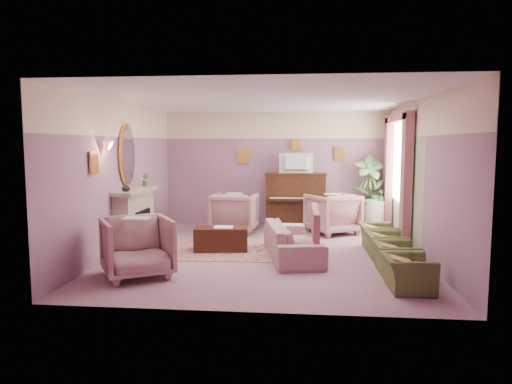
# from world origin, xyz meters

# --- Properties ---
(floor) EXTENTS (5.50, 6.00, 0.01)m
(floor) POSITION_xyz_m (0.00, 0.00, 0.00)
(floor) COLOR gray
(floor) RESTS_ON ground
(ceiling) EXTENTS (5.50, 6.00, 0.01)m
(ceiling) POSITION_xyz_m (0.00, 0.00, 2.80)
(ceiling) COLOR white
(ceiling) RESTS_ON wall_back
(wall_back) EXTENTS (5.50, 0.02, 2.80)m
(wall_back) POSITION_xyz_m (0.00, 3.00, 1.40)
(wall_back) COLOR slate
(wall_back) RESTS_ON floor
(wall_front) EXTENTS (5.50, 0.02, 2.80)m
(wall_front) POSITION_xyz_m (0.00, -3.00, 1.40)
(wall_front) COLOR slate
(wall_front) RESTS_ON floor
(wall_left) EXTENTS (0.02, 6.00, 2.80)m
(wall_left) POSITION_xyz_m (-2.75, 0.00, 1.40)
(wall_left) COLOR slate
(wall_left) RESTS_ON floor
(wall_right) EXTENTS (0.02, 6.00, 2.80)m
(wall_right) POSITION_xyz_m (2.75, 0.00, 1.40)
(wall_right) COLOR slate
(wall_right) RESTS_ON floor
(picture_rail_band) EXTENTS (5.50, 0.01, 0.65)m
(picture_rail_band) POSITION_xyz_m (0.00, 2.99, 2.47)
(picture_rail_band) COLOR beige
(picture_rail_band) RESTS_ON wall_back
(stripe_panel) EXTENTS (0.01, 3.00, 2.15)m
(stripe_panel) POSITION_xyz_m (2.73, 1.30, 1.07)
(stripe_panel) COLOR #9DA68C
(stripe_panel) RESTS_ON wall_right
(fireplace_surround) EXTENTS (0.30, 1.40, 1.10)m
(fireplace_surround) POSITION_xyz_m (-2.59, 0.20, 0.55)
(fireplace_surround) COLOR #A49684
(fireplace_surround) RESTS_ON floor
(fireplace_inset) EXTENTS (0.18, 0.72, 0.68)m
(fireplace_inset) POSITION_xyz_m (-2.49, 0.20, 0.40)
(fireplace_inset) COLOR black
(fireplace_inset) RESTS_ON floor
(fire_ember) EXTENTS (0.06, 0.54, 0.10)m
(fire_ember) POSITION_xyz_m (-2.45, 0.20, 0.22)
(fire_ember) COLOR #FF6708
(fire_ember) RESTS_ON floor
(mantel_shelf) EXTENTS (0.40, 1.55, 0.07)m
(mantel_shelf) POSITION_xyz_m (-2.56, 0.20, 1.12)
(mantel_shelf) COLOR #A49684
(mantel_shelf) RESTS_ON fireplace_surround
(hearth) EXTENTS (0.55, 1.50, 0.02)m
(hearth) POSITION_xyz_m (-2.39, 0.20, 0.01)
(hearth) COLOR #A49684
(hearth) RESTS_ON floor
(mirror_frame) EXTENTS (0.04, 0.72, 1.20)m
(mirror_frame) POSITION_xyz_m (-2.70, 0.20, 1.80)
(mirror_frame) COLOR gold
(mirror_frame) RESTS_ON wall_left
(mirror_glass) EXTENTS (0.01, 0.60, 1.06)m
(mirror_glass) POSITION_xyz_m (-2.67, 0.20, 1.80)
(mirror_glass) COLOR silver
(mirror_glass) RESTS_ON wall_left
(sconce_shade) EXTENTS (0.20, 0.20, 0.16)m
(sconce_shade) POSITION_xyz_m (-2.62, -0.85, 1.98)
(sconce_shade) COLOR #F69D8A
(sconce_shade) RESTS_ON wall_left
(piano) EXTENTS (1.40, 0.60, 1.30)m
(piano) POSITION_xyz_m (0.50, 2.68, 0.65)
(piano) COLOR #311A0E
(piano) RESTS_ON floor
(piano_keyshelf) EXTENTS (1.30, 0.12, 0.06)m
(piano_keyshelf) POSITION_xyz_m (0.50, 2.33, 0.72)
(piano_keyshelf) COLOR #311A0E
(piano_keyshelf) RESTS_ON piano
(piano_keys) EXTENTS (1.20, 0.08, 0.02)m
(piano_keys) POSITION_xyz_m (0.50, 2.33, 0.76)
(piano_keys) COLOR silver
(piano_keys) RESTS_ON piano
(piano_top) EXTENTS (1.45, 0.65, 0.04)m
(piano_top) POSITION_xyz_m (0.50, 2.68, 1.31)
(piano_top) COLOR #311A0E
(piano_top) RESTS_ON piano
(television) EXTENTS (0.80, 0.12, 0.48)m
(television) POSITION_xyz_m (0.50, 2.63, 1.60)
(television) COLOR black
(television) RESTS_ON piano
(print_back_left) EXTENTS (0.30, 0.03, 0.38)m
(print_back_left) POSITION_xyz_m (-0.80, 2.96, 1.72)
(print_back_left) COLOR gold
(print_back_left) RESTS_ON wall_back
(print_back_right) EXTENTS (0.26, 0.03, 0.34)m
(print_back_right) POSITION_xyz_m (1.55, 2.96, 1.78)
(print_back_right) COLOR gold
(print_back_right) RESTS_ON wall_back
(print_back_mid) EXTENTS (0.22, 0.03, 0.26)m
(print_back_mid) POSITION_xyz_m (0.50, 2.96, 2.00)
(print_back_mid) COLOR gold
(print_back_mid) RESTS_ON wall_back
(print_left_wall) EXTENTS (0.03, 0.28, 0.36)m
(print_left_wall) POSITION_xyz_m (-2.71, -1.20, 1.72)
(print_left_wall) COLOR gold
(print_left_wall) RESTS_ON wall_left
(window_blind) EXTENTS (0.03, 1.40, 1.80)m
(window_blind) POSITION_xyz_m (2.70, 1.55, 1.70)
(window_blind) COLOR beige
(window_blind) RESTS_ON wall_right
(curtain_left) EXTENTS (0.16, 0.34, 2.60)m
(curtain_left) POSITION_xyz_m (2.62, 0.63, 1.30)
(curtain_left) COLOR #99535B
(curtain_left) RESTS_ON floor
(curtain_right) EXTENTS (0.16, 0.34, 2.60)m
(curtain_right) POSITION_xyz_m (2.62, 2.47, 1.30)
(curtain_right) COLOR #99535B
(curtain_right) RESTS_ON floor
(pelmet) EXTENTS (0.16, 2.20, 0.16)m
(pelmet) POSITION_xyz_m (2.62, 1.55, 2.56)
(pelmet) COLOR #99535B
(pelmet) RESTS_ON wall_right
(mantel_plant) EXTENTS (0.16, 0.16, 0.28)m
(mantel_plant) POSITION_xyz_m (-2.55, 0.75, 1.29)
(mantel_plant) COLOR #518243
(mantel_plant) RESTS_ON mantel_shelf
(mantel_vase) EXTENTS (0.16, 0.16, 0.16)m
(mantel_vase) POSITION_xyz_m (-2.55, -0.30, 1.23)
(mantel_vase) COLOR beige
(mantel_vase) RESTS_ON mantel_shelf
(area_rug) EXTENTS (2.56, 1.89, 0.01)m
(area_rug) POSITION_xyz_m (-0.76, 0.18, 0.01)
(area_rug) COLOR #A16868
(area_rug) RESTS_ON floor
(coffee_table) EXTENTS (1.06, 0.63, 0.45)m
(coffee_table) POSITION_xyz_m (-0.88, 0.12, 0.23)
(coffee_table) COLOR black
(coffee_table) RESTS_ON floor
(table_paper) EXTENTS (0.35, 0.28, 0.01)m
(table_paper) POSITION_xyz_m (-0.83, 0.12, 0.46)
(table_paper) COLOR white
(table_paper) RESTS_ON coffee_table
(sofa) EXTENTS (0.68, 2.04, 0.83)m
(sofa) POSITION_xyz_m (0.48, -0.25, 0.41)
(sofa) COLOR #AD7C81
(sofa) RESTS_ON floor
(sofa_throw) EXTENTS (0.10, 1.55, 0.57)m
(sofa_throw) POSITION_xyz_m (0.88, -0.25, 0.60)
(sofa_throw) COLOR #99535B
(sofa_throw) RESTS_ON sofa
(floral_armchair_left) EXTENTS (0.97, 0.97, 1.01)m
(floral_armchair_left) POSITION_xyz_m (-0.88, 1.90, 0.51)
(floral_armchair_left) COLOR #AD7C81
(floral_armchair_left) RESTS_ON floor
(floral_armchair_right) EXTENTS (0.97, 0.97, 1.01)m
(floral_armchair_right) POSITION_xyz_m (1.34, 2.01, 0.51)
(floral_armchair_right) COLOR #AD7C81
(floral_armchair_right) RESTS_ON floor
(floral_armchair_front) EXTENTS (0.97, 0.97, 1.01)m
(floral_armchair_front) POSITION_xyz_m (-1.85, -1.68, 0.51)
(floral_armchair_front) COLOR #AD7C81
(floral_armchair_front) RESTS_ON floor
(olive_chair_a) EXTENTS (0.53, 0.75, 0.65)m
(olive_chair_a) POSITION_xyz_m (2.09, -1.95, 0.32)
(olive_chair_a) COLOR #4F5C2C
(olive_chair_a) RESTS_ON floor
(olive_chair_b) EXTENTS (0.53, 0.75, 0.65)m
(olive_chair_b) POSITION_xyz_m (2.09, -1.13, 0.32)
(olive_chair_b) COLOR #4F5C2C
(olive_chair_b) RESTS_ON floor
(olive_chair_c) EXTENTS (0.53, 0.75, 0.65)m
(olive_chair_c) POSITION_xyz_m (2.09, -0.31, 0.32)
(olive_chair_c) COLOR #4F5C2C
(olive_chair_c) RESTS_ON floor
(olive_chair_d) EXTENTS (0.53, 0.75, 0.65)m
(olive_chair_d) POSITION_xyz_m (2.09, 0.51, 0.32)
(olive_chair_d) COLOR #4F5C2C
(olive_chair_d) RESTS_ON floor
(side_table) EXTENTS (0.52, 0.52, 0.70)m
(side_table) POSITION_xyz_m (2.36, 2.54, 0.35)
(side_table) COLOR silver
(side_table) RESTS_ON floor
(side_plant_big) EXTENTS (0.30, 0.30, 0.34)m
(side_plant_big) POSITION_xyz_m (2.36, 2.54, 0.87)
(side_plant_big) COLOR #518243
(side_plant_big) RESTS_ON side_table
(side_plant_small) EXTENTS (0.16, 0.16, 0.28)m
(side_plant_small) POSITION_xyz_m (2.48, 2.44, 0.84)
(side_plant_small) COLOR #518243
(side_plant_small) RESTS_ON side_table
(palm_pot) EXTENTS (0.34, 0.34, 0.34)m
(palm_pot) POSITION_xyz_m (2.22, 2.57, 0.17)
(palm_pot) COLOR brown
(palm_pot) RESTS_ON floor
(palm_plant) EXTENTS (0.76, 0.76, 1.44)m
(palm_plant) POSITION_xyz_m (2.22, 2.57, 1.06)
(palm_plant) COLOR #518243
(palm_plant) RESTS_ON palm_pot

